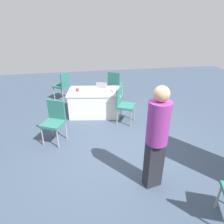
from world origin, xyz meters
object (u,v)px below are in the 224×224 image
(person_attendee_standing, at_px, (157,135))
(scissors_red, at_px, (112,91))
(chair_tucked_left, at_px, (123,103))
(laptop_silver, at_px, (101,89))
(chair_tucked_right, at_px, (115,83))
(table_foreground, at_px, (95,102))
(yarn_ball, at_px, (78,90))
(chair_aisle, at_px, (54,119))
(chair_near_front, at_px, (63,84))

(person_attendee_standing, distance_m, scissors_red, 2.81)
(chair_tucked_left, distance_m, laptop_silver, 0.84)
(chair_tucked_left, bearing_deg, laptop_silver, -111.28)
(chair_tucked_right, height_order, scissors_red, chair_tucked_right)
(table_foreground, xyz_separation_m, scissors_red, (-0.48, 0.12, 0.37))
(chair_tucked_right, distance_m, yarn_ball, 1.68)
(chair_tucked_right, bearing_deg, person_attendee_standing, -61.54)
(chair_tucked_left, bearing_deg, chair_aisle, -41.32)
(chair_tucked_right, distance_m, chair_aisle, 2.96)
(person_attendee_standing, relative_size, laptop_silver, 4.54)
(chair_aisle, relative_size, laptop_silver, 2.45)
(table_foreground, distance_m, scissors_red, 0.62)
(person_attendee_standing, height_order, yarn_ball, person_attendee_standing)
(table_foreground, distance_m, yarn_ball, 0.62)
(chair_near_front, relative_size, yarn_ball, 9.21)
(table_foreground, distance_m, chair_near_front, 1.67)
(yarn_ball, bearing_deg, chair_tucked_right, -139.65)
(scissors_red, bearing_deg, chair_near_front, -148.69)
(chair_tucked_right, relative_size, laptop_silver, 2.50)
(chair_near_front, relative_size, laptop_silver, 2.44)
(table_foreground, bearing_deg, yarn_ball, -1.48)
(table_foreground, height_order, chair_tucked_left, chair_tucked_left)
(table_foreground, distance_m, chair_tucked_left, 0.96)
(chair_near_front, relative_size, chair_tucked_left, 0.99)
(table_foreground, height_order, chair_tucked_right, chair_tucked_right)
(chair_tucked_right, bearing_deg, scissors_red, -74.76)
(chair_tucked_left, distance_m, yarn_ball, 1.35)
(person_attendee_standing, bearing_deg, chair_tucked_left, 78.13)
(table_foreground, height_order, chair_near_front, chair_near_front)
(chair_tucked_left, relative_size, laptop_silver, 2.46)
(yarn_ball, relative_size, scissors_red, 0.58)
(table_foreground, relative_size, chair_tucked_right, 1.61)
(chair_tucked_left, height_order, laptop_silver, chair_tucked_left)
(person_attendee_standing, xyz_separation_m, yarn_ball, (1.16, -2.92, -0.21))
(chair_near_front, relative_size, person_attendee_standing, 0.54)
(laptop_silver, distance_m, scissors_red, 0.32)
(table_foreground, height_order, person_attendee_standing, person_attendee_standing)
(chair_tucked_right, xyz_separation_m, scissors_red, (0.32, 1.21, 0.17))
(laptop_silver, bearing_deg, yarn_ball, 17.24)
(chair_near_front, xyz_separation_m, yarn_ball, (-0.49, 1.34, 0.24))
(scissors_red, bearing_deg, table_foreground, -117.10)
(scissors_red, bearing_deg, person_attendee_standing, -8.69)
(chair_near_front, height_order, chair_tucked_right, chair_tucked_right)
(chair_tucked_right, height_order, yarn_ball, chair_tucked_right)
(chair_tucked_left, height_order, chair_tucked_right, chair_tucked_right)
(laptop_silver, distance_m, yarn_ball, 0.66)
(scissors_red, bearing_deg, laptop_silver, -126.46)
(table_foreground, xyz_separation_m, laptop_silver, (-0.19, -0.01, 0.40))
(scissors_red, bearing_deg, chair_tucked_left, 11.54)
(chair_near_front, xyz_separation_m, scissors_red, (-1.44, 1.48, 0.19))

